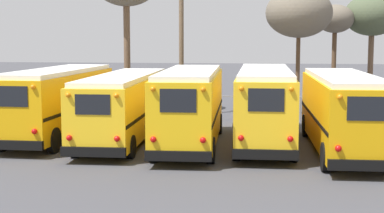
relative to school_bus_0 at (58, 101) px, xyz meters
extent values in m
plane|color=#424247|center=(6.38, -1.07, -1.77)|extent=(160.00, 160.00, 0.00)
cube|color=#E5A00C|center=(0.00, 0.02, -0.06)|extent=(2.71, 9.64, 2.67)
cube|color=white|center=(0.00, 0.02, 1.38)|extent=(2.50, 9.26, 0.20)
cube|color=black|center=(-0.14, -4.81, -1.22)|extent=(2.48, 0.27, 0.36)
cube|color=black|center=(-0.14, -4.78, 0.67)|extent=(1.33, 0.07, 0.80)
sphere|color=red|center=(0.77, -4.85, -0.66)|extent=(0.22, 0.22, 0.22)
sphere|color=orange|center=(0.77, -4.85, 1.06)|extent=(0.18, 0.18, 0.18)
cube|color=black|center=(-1.22, 0.05, -0.26)|extent=(0.30, 9.38, 0.14)
cube|color=black|center=(1.22, -0.02, -0.26)|extent=(0.30, 9.38, 0.14)
cylinder|color=black|center=(-1.03, 3.54, -1.24)|extent=(0.31, 1.07, 1.06)
cylinder|color=black|center=(1.24, 3.47, -1.24)|extent=(0.31, 1.07, 1.06)
cylinder|color=black|center=(-1.23, -3.44, -1.24)|extent=(0.31, 1.07, 1.06)
cylinder|color=black|center=(1.03, -3.50, -1.24)|extent=(0.31, 1.07, 1.06)
cube|color=yellow|center=(3.19, -0.12, -0.20)|extent=(2.60, 10.81, 2.50)
cube|color=white|center=(3.19, -0.12, 1.15)|extent=(2.40, 10.37, 0.20)
cube|color=black|center=(3.29, -5.54, -1.27)|extent=(2.45, 0.25, 0.36)
cube|color=black|center=(3.29, -5.52, 0.49)|extent=(1.32, 0.05, 0.75)
sphere|color=red|center=(2.39, -5.57, -0.76)|extent=(0.22, 0.22, 0.22)
sphere|color=orange|center=(2.39, -5.57, 0.83)|extent=(0.18, 0.18, 0.18)
sphere|color=red|center=(4.19, -5.54, -0.76)|extent=(0.22, 0.22, 0.22)
sphere|color=orange|center=(4.19, -5.54, 0.83)|extent=(0.18, 0.18, 0.18)
cube|color=black|center=(1.98, -0.14, -0.38)|extent=(0.22, 10.55, 0.14)
cube|color=black|center=(4.40, -0.10, -0.38)|extent=(0.22, 10.55, 0.14)
cylinder|color=black|center=(2.00, 3.94, -1.31)|extent=(0.30, 0.93, 0.92)
cylinder|color=black|center=(4.24, 3.98, -1.31)|extent=(0.30, 0.93, 0.92)
cylinder|color=black|center=(2.15, -4.22, -1.31)|extent=(0.30, 0.93, 0.92)
cylinder|color=black|center=(4.39, -4.18, -1.31)|extent=(0.30, 0.93, 0.92)
cube|color=yellow|center=(6.38, -1.33, -0.04)|extent=(2.65, 9.39, 2.78)
cube|color=white|center=(6.38, -1.33, 1.45)|extent=(2.45, 9.01, 0.20)
cube|color=black|center=(6.53, -6.03, -1.24)|extent=(2.41, 0.27, 0.36)
cube|color=black|center=(6.53, -6.00, 0.73)|extent=(1.30, 0.07, 0.83)
sphere|color=red|center=(5.65, -6.07, -0.66)|extent=(0.22, 0.22, 0.22)
sphere|color=orange|center=(5.65, -6.07, 1.13)|extent=(0.18, 0.18, 0.18)
sphere|color=red|center=(7.41, -6.01, -0.66)|extent=(0.22, 0.22, 0.22)
sphere|color=orange|center=(7.41, -6.01, 1.13)|extent=(0.18, 0.18, 0.18)
cube|color=black|center=(5.19, -1.37, -0.24)|extent=(0.31, 9.13, 0.14)
cube|color=black|center=(7.57, -1.29, -0.24)|extent=(0.31, 9.13, 0.14)
cylinder|color=black|center=(5.18, 2.00, -1.27)|extent=(0.31, 1.00, 0.99)
cylinder|color=black|center=(7.38, 2.07, -1.27)|extent=(0.31, 1.00, 0.99)
cylinder|color=black|center=(5.39, -4.72, -1.27)|extent=(0.31, 1.00, 0.99)
cylinder|color=black|center=(7.58, -4.66, -1.27)|extent=(0.31, 1.00, 0.99)
cube|color=yellow|center=(9.57, -0.17, -0.04)|extent=(2.40, 10.41, 2.76)
cube|color=white|center=(9.57, -0.17, 1.45)|extent=(2.21, 9.99, 0.20)
cube|color=black|center=(9.60, -5.40, -1.24)|extent=(2.38, 0.21, 0.36)
cube|color=black|center=(9.60, -5.38, 0.72)|extent=(1.29, 0.04, 0.83)
sphere|color=red|center=(8.73, -5.42, -0.66)|extent=(0.22, 0.22, 0.22)
sphere|color=orange|center=(8.73, -5.42, 1.13)|extent=(0.18, 0.18, 0.18)
sphere|color=red|center=(10.48, -5.41, -0.66)|extent=(0.22, 0.22, 0.22)
sphere|color=orange|center=(10.48, -5.41, 1.13)|extent=(0.18, 0.18, 0.18)
cube|color=black|center=(8.39, -0.17, -0.24)|extent=(0.08, 10.19, 0.14)
cube|color=black|center=(10.75, -0.16, -0.24)|extent=(0.08, 10.19, 0.14)
cylinder|color=black|center=(8.46, 3.72, -1.27)|extent=(0.29, 1.01, 1.01)
cylinder|color=black|center=(10.64, 3.74, -1.27)|extent=(0.29, 1.01, 1.01)
cylinder|color=black|center=(8.51, -4.07, -1.27)|extent=(0.29, 1.01, 1.01)
cylinder|color=black|center=(10.68, -4.06, -1.27)|extent=(0.29, 1.01, 1.01)
cube|color=#E5A00C|center=(12.76, -1.82, -0.09)|extent=(2.66, 10.10, 2.64)
cube|color=white|center=(12.76, -1.82, 1.34)|extent=(2.45, 9.69, 0.20)
cube|color=black|center=(12.88, -6.88, -1.23)|extent=(2.49, 0.26, 0.36)
cube|color=black|center=(12.88, -6.86, 0.64)|extent=(1.34, 0.06, 0.79)
sphere|color=red|center=(11.97, -6.91, -0.68)|extent=(0.22, 0.22, 0.22)
sphere|color=orange|center=(11.97, -6.91, 1.02)|extent=(0.18, 0.18, 0.18)
cube|color=black|center=(11.54, -1.85, -0.28)|extent=(0.24, 9.84, 0.14)
cube|color=black|center=(13.99, -1.80, -0.28)|extent=(0.24, 9.84, 0.14)
cylinder|color=black|center=(11.54, 1.87, -1.25)|extent=(0.30, 1.05, 1.04)
cylinder|color=black|center=(13.82, 1.92, -1.25)|extent=(0.30, 1.05, 1.04)
cylinder|color=black|center=(11.71, -5.57, -1.25)|extent=(0.30, 1.05, 1.04)
cylinder|color=brown|center=(4.62, 8.63, 2.71)|extent=(0.28, 0.28, 8.96)
cylinder|color=brown|center=(14.21, 14.07, 0.84)|extent=(0.31, 0.31, 5.23)
ellipsoid|color=#6B6051|center=(14.21, 14.07, 4.15)|extent=(2.51, 2.51, 1.89)
cylinder|color=brown|center=(1.08, 9.60, 1.72)|extent=(0.40, 0.40, 6.99)
cylinder|color=brown|center=(11.62, 10.47, 0.76)|extent=(0.26, 0.26, 5.07)
ellipsoid|color=#6B6051|center=(11.62, 10.47, 4.41)|extent=(4.07, 4.07, 3.05)
cylinder|color=brown|center=(16.77, 15.01, 0.81)|extent=(0.37, 0.37, 5.16)
ellipsoid|color=#4C563D|center=(16.77, 15.01, 4.42)|extent=(3.75, 3.75, 2.81)
cylinder|color=#939399|center=(-4.00, 6.54, -1.07)|extent=(0.06, 0.06, 1.40)
cylinder|color=#939399|center=(-1.40, 6.54, -1.07)|extent=(0.06, 0.06, 1.40)
cylinder|color=#939399|center=(1.19, 6.54, -1.07)|extent=(0.06, 0.06, 1.40)
cylinder|color=#939399|center=(3.79, 6.54, -1.07)|extent=(0.06, 0.06, 1.40)
cylinder|color=#939399|center=(6.38, 6.54, -1.07)|extent=(0.06, 0.06, 1.40)
cylinder|color=#939399|center=(8.98, 6.54, -1.07)|extent=(0.06, 0.06, 1.40)
cylinder|color=#939399|center=(11.57, 6.54, -1.07)|extent=(0.06, 0.06, 1.40)
cylinder|color=#939399|center=(14.17, 6.54, -1.07)|extent=(0.06, 0.06, 1.40)
cylinder|color=#939399|center=(6.38, 6.54, -0.37)|extent=(20.76, 0.04, 0.04)
camera|label=1|loc=(9.47, -26.29, 2.96)|focal=55.00mm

